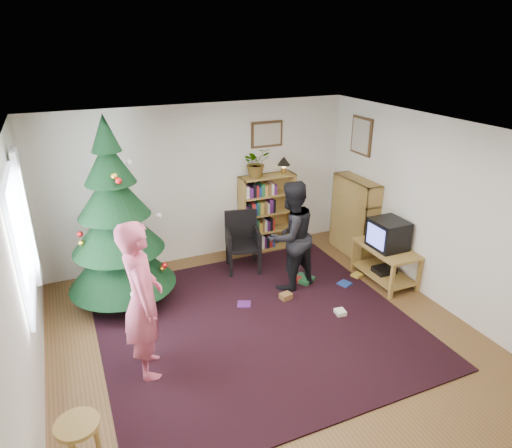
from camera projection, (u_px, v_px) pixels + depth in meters
name	position (u px, v px, depth m)	size (l,w,h in m)	color
floor	(266.00, 337.00, 5.60)	(5.00, 5.00, 0.00)	brown
ceiling	(268.00, 135.00, 4.64)	(5.00, 5.00, 0.00)	white
wall_back	(200.00, 184.00, 7.23)	(5.00, 0.02, 2.50)	silver
wall_front	(427.00, 394.00, 3.01)	(5.00, 0.02, 2.50)	silver
wall_left	(21.00, 292.00, 4.19)	(0.02, 5.00, 2.50)	silver
wall_right	(437.00, 213.00, 6.05)	(0.02, 5.00, 2.50)	silver
rug	(256.00, 324.00, 5.85)	(3.80, 3.60, 0.02)	black
window_pane	(21.00, 242.00, 4.61)	(0.04, 1.20, 1.40)	silver
curtain	(27.00, 218.00, 5.22)	(0.06, 0.35, 1.60)	silver
picture_back	(267.00, 134.00, 7.37)	(0.55, 0.03, 0.42)	#4C3319
picture_right	(362.00, 136.00, 7.25)	(0.03, 0.50, 0.60)	#4C3319
christmas_tree	(117.00, 230.00, 5.95)	(1.42, 1.42, 2.58)	#3F2816
bookshelf_back	(267.00, 212.00, 7.73)	(0.95, 0.30, 1.30)	olive
bookshelf_right	(354.00, 216.00, 7.54)	(0.30, 0.95, 1.30)	olive
tv_stand	(385.00, 261.00, 6.78)	(0.54, 0.98, 0.55)	olive
crt_tv	(388.00, 234.00, 6.61)	(0.46, 0.49, 0.43)	black
armchair	(241.00, 239.00, 7.12)	(0.61, 0.62, 0.92)	black
stool	(79.00, 436.00, 3.67)	(0.35, 0.35, 0.59)	olive
person_standing	(142.00, 300.00, 4.73)	(0.65, 0.43, 1.78)	#C44E68
person_by_chair	(291.00, 236.00, 6.44)	(0.79, 0.61, 1.62)	black
potted_plant	(256.00, 162.00, 7.32)	(0.43, 0.38, 0.48)	gray
table_lamp	(284.00, 162.00, 7.52)	(0.22, 0.22, 0.29)	#A57F33
floor_clutter	(311.00, 289.00, 6.58)	(2.09, 1.21, 0.08)	#A51E19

